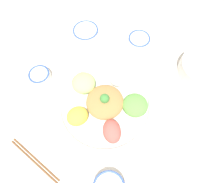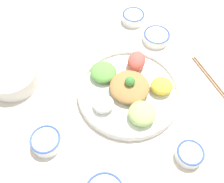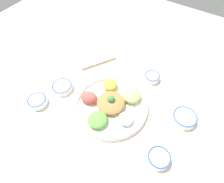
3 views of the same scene
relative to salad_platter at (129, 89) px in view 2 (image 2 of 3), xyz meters
The scene contains 9 objects.
ground_plane 0.06m from the salad_platter, 40.66° to the right, with size 2.40×2.40×0.00m, color silver.
salad_platter is the anchor object (origin of this frame).
rice_bowl_blue 0.29m from the salad_platter, 80.64° to the right, with size 0.11×0.11×0.04m.
sauce_bowl_dark 0.38m from the salad_platter, 60.41° to the right, with size 0.10×0.10×0.04m.
rice_bowl_plain 0.30m from the salad_platter, 161.51° to the left, with size 0.09×0.09×0.04m.
sauce_bowl_far 0.34m from the salad_platter, 69.84° to the left, with size 0.10×0.10×0.04m.
side_serving_bowl 0.43m from the salad_platter, 26.98° to the left, with size 0.19×0.19×0.06m.
chopsticks_pair_near 0.32m from the salad_platter, 134.17° to the right, with size 0.21×0.13×0.01m.
serving_spoon_extra 0.47m from the salad_platter, 74.17° to the right, with size 0.13×0.09×0.01m.
Camera 2 is at (-0.27, 0.49, 0.82)m, focal length 42.00 mm.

